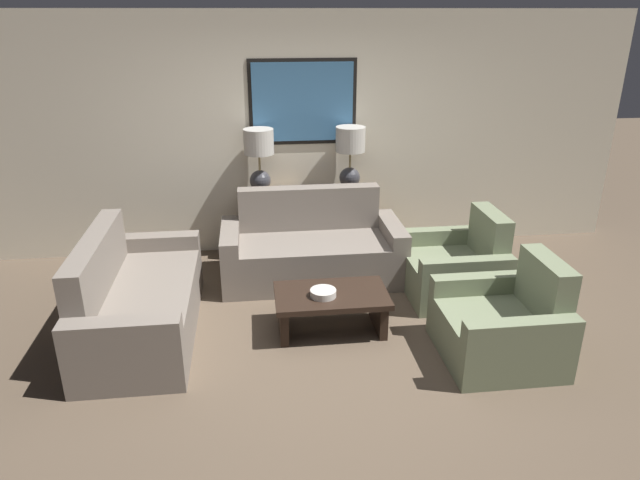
% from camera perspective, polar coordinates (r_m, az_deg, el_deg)
% --- Properties ---
extents(ground_plane, '(20.00, 20.00, 0.00)m').
position_cam_1_polar(ground_plane, '(4.78, 1.19, -11.44)').
color(ground_plane, brown).
extents(back_wall, '(7.44, 0.12, 2.65)m').
position_cam_1_polar(back_wall, '(6.51, -1.73, 10.48)').
color(back_wall, beige).
rests_on(back_wall, ground_plane).
extents(console_table, '(1.42, 0.35, 0.75)m').
position_cam_1_polar(console_table, '(6.53, -1.43, 1.76)').
color(console_table, brown).
rests_on(console_table, ground_plane).
extents(table_lamp_left, '(0.32, 0.32, 0.71)m').
position_cam_1_polar(table_lamp_left, '(6.27, -6.10, 8.48)').
color(table_lamp_left, '#333338').
rests_on(table_lamp_left, console_table).
extents(table_lamp_right, '(0.32, 0.32, 0.71)m').
position_cam_1_polar(table_lamp_right, '(6.36, 3.04, 8.77)').
color(table_lamp_right, '#333338').
rests_on(table_lamp_right, console_table).
extents(couch_by_back_wall, '(1.85, 0.86, 0.90)m').
position_cam_1_polar(couch_by_back_wall, '(5.95, -0.81, -1.05)').
color(couch_by_back_wall, slate).
rests_on(couch_by_back_wall, ground_plane).
extents(couch_by_side, '(0.86, 1.85, 0.90)m').
position_cam_1_polar(couch_by_side, '(5.18, -17.80, -5.90)').
color(couch_by_side, slate).
rests_on(couch_by_side, ground_plane).
extents(coffee_table, '(0.98, 0.58, 0.37)m').
position_cam_1_polar(coffee_table, '(4.98, 1.13, -6.36)').
color(coffee_table, black).
rests_on(coffee_table, ground_plane).
extents(decorative_bowl, '(0.22, 0.22, 0.06)m').
position_cam_1_polar(decorative_bowl, '(4.86, 0.32, -5.32)').
color(decorative_bowl, beige).
rests_on(decorative_bowl, coffee_table).
extents(armchair_near_back_wall, '(0.88, 0.91, 0.85)m').
position_cam_1_polar(armchair_near_back_wall, '(5.77, 13.45, -2.75)').
color(armchair_near_back_wall, '#707A5B').
rests_on(armchair_near_back_wall, ground_plane).
extents(armchair_near_camera, '(0.88, 0.91, 0.85)m').
position_cam_1_polar(armchair_near_camera, '(4.86, 17.85, -8.17)').
color(armchair_near_camera, '#707A5B').
rests_on(armchair_near_camera, ground_plane).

